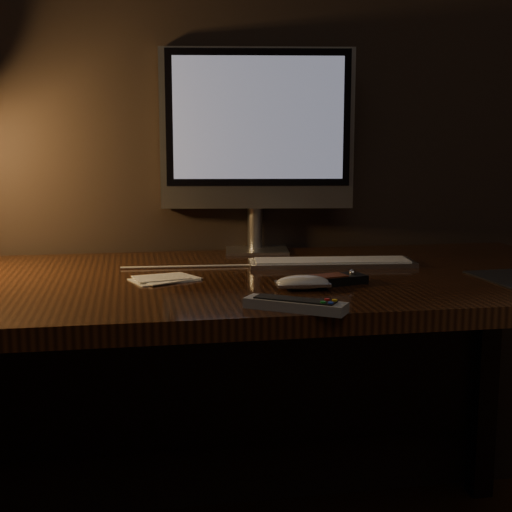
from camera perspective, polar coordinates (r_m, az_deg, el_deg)
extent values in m
cube|color=black|center=(1.96, -2.65, 18.22)|extent=(4.00, 0.02, 2.70)
cube|color=#3A1D0D|center=(1.57, -0.57, -2.28)|extent=(1.60, 0.75, 0.04)
cube|color=black|center=(2.21, 17.81, -9.39)|extent=(0.06, 0.06, 0.71)
cube|color=black|center=(1.97, -2.23, -8.15)|extent=(1.48, 0.02, 0.51)
cube|color=silver|center=(1.90, 0.06, 0.49)|extent=(0.18, 0.17, 0.01)
cylinder|color=silver|center=(1.92, -0.08, 2.33)|extent=(0.05, 0.05, 0.11)
cube|color=silver|center=(1.88, 0.09, 10.13)|extent=(0.50, 0.10, 0.41)
cube|color=black|center=(1.86, 0.19, 10.98)|extent=(0.47, 0.07, 0.35)
cube|color=#838DB3|center=(1.86, 0.20, 10.98)|extent=(0.43, 0.06, 0.31)
cube|color=silver|center=(1.70, 6.07, -0.51)|extent=(0.40, 0.15, 0.01)
ellipsoid|color=white|center=(1.42, 3.74, -2.29)|extent=(0.11, 0.06, 0.02)
cube|color=black|center=(1.47, 6.03, -1.94)|extent=(0.16, 0.09, 0.02)
cube|color=maroon|center=(1.47, 6.04, -1.59)|extent=(0.10, 0.07, 0.00)
sphere|color=silver|center=(1.47, 6.04, -1.53)|extent=(0.02, 0.02, 0.02)
cube|color=#989A9E|center=(1.25, 3.16, -3.96)|extent=(0.18, 0.14, 0.02)
cube|color=black|center=(1.24, 3.16, -3.51)|extent=(0.14, 0.11, 0.00)
cylinder|color=red|center=(1.24, 3.16, -3.39)|extent=(0.01, 0.01, 0.00)
cylinder|color=#0C8C19|center=(1.24, 3.16, -3.39)|extent=(0.01, 0.01, 0.00)
cylinder|color=gold|center=(1.24, 3.16, -3.39)|extent=(0.01, 0.01, 0.00)
cylinder|color=#1433BF|center=(1.24, 3.16, -3.39)|extent=(0.01, 0.01, 0.00)
cube|color=white|center=(1.52, -7.36, -1.82)|extent=(0.16, 0.13, 0.01)
cylinder|color=white|center=(1.69, 0.48, -0.68)|extent=(0.62, 0.17, 0.01)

